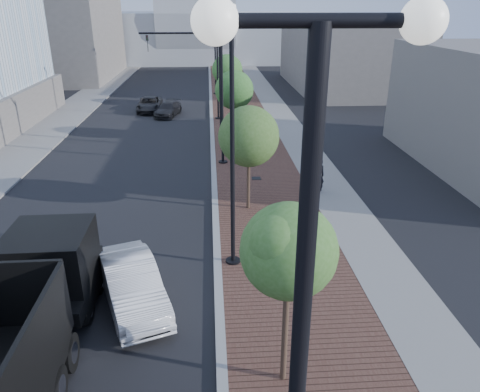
{
  "coord_description": "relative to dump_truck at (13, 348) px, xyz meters",
  "views": [
    {
      "loc": [
        -0.15,
        -5.2,
        9.22
      ],
      "look_at": [
        1.0,
        12.0,
        2.0
      ],
      "focal_mm": 34.25,
      "sensor_mm": 36.0,
      "label": 1
    }
  ],
  "objects": [
    {
      "name": "streetlight_2",
      "position": [
        5.73,
        17.89,
        3.41
      ],
      "size": [
        1.72,
        0.56,
        9.28
      ],
      "color": "black",
      "rests_on": "ground"
    },
    {
      "name": "curb",
      "position": [
        5.13,
        35.89,
        -1.34
      ],
      "size": [
        0.3,
        140.0,
        0.14
      ],
      "primitive_type": "cube",
      "color": "gray",
      "rests_on": "ground"
    },
    {
      "name": "tree_0",
      "position": [
        6.78,
        -0.08,
        2.52
      ],
      "size": [
        2.36,
        2.31,
        5.1
      ],
      "color": "#382619",
      "rests_on": "ground"
    },
    {
      "name": "utility_cover_1",
      "position": [
        7.53,
        3.89,
        -1.28
      ],
      "size": [
        0.5,
        0.5,
        0.02
      ],
      "primitive_type": "cube",
      "color": "black",
      "rests_on": "sidewalk"
    },
    {
      "name": "streetlight_1",
      "position": [
        5.62,
        5.89,
        2.93
      ],
      "size": [
        1.44,
        0.56,
        9.21
      ],
      "color": "black",
      "rests_on": "ground"
    },
    {
      "name": "tree_3",
      "position": [
        6.78,
        34.92,
        2.15
      ],
      "size": [
        2.87,
        2.87,
        5.0
      ],
      "color": "#382619",
      "rests_on": "ground"
    },
    {
      "name": "tree_1",
      "position": [
        6.78,
        10.92,
        2.26
      ],
      "size": [
        2.8,
        2.8,
        5.08
      ],
      "color": "#382619",
      "rests_on": "ground"
    },
    {
      "name": "sidewalk",
      "position": [
        8.63,
        35.89,
        -1.35
      ],
      "size": [
        7.0,
        140.0,
        0.12
      ],
      "primitive_type": "cube",
      "color": "#4C2D23",
      "rests_on": "ground"
    },
    {
      "name": "streetlight_3",
      "position": [
        5.62,
        29.89,
        2.93
      ],
      "size": [
        1.44,
        0.56,
        9.21
      ],
      "color": "black",
      "rests_on": "ground"
    },
    {
      "name": "convention_center",
      "position": [
        3.13,
        80.89,
        4.59
      ],
      "size": [
        50.0,
        30.0,
        50.0
      ],
      "color": "#ABB1B6",
      "rests_on": "ground"
    },
    {
      "name": "traffic_mast",
      "position": [
        4.83,
        20.89,
        3.57
      ],
      "size": [
        5.09,
        0.2,
        8.0
      ],
      "color": "black",
      "rests_on": "ground"
    },
    {
      "name": "dump_truck",
      "position": [
        0.0,
        0.0,
        0.0
      ],
      "size": [
        2.63,
        13.36,
        3.34
      ],
      "rotation": [
        0.0,
        0.0,
        0.01
      ],
      "color": "black",
      "rests_on": "ground"
    },
    {
      "name": "pedestrian",
      "position": [
        10.55,
        12.78,
        -0.45
      ],
      "size": [
        0.78,
        0.59,
        1.92
      ],
      "primitive_type": "imported",
      "rotation": [
        0.0,
        0.0,
        3.35
      ],
      "color": "black",
      "rests_on": "ground"
    },
    {
      "name": "utility_cover_2",
      "position": [
        7.53,
        14.89,
        -1.28
      ],
      "size": [
        0.5,
        0.5,
        0.02
      ],
      "primitive_type": "cube",
      "color": "black",
      "rests_on": "sidewalk"
    },
    {
      "name": "dark_car_mid",
      "position": [
        -0.58,
        33.81,
        -0.77
      ],
      "size": [
        2.19,
        4.64,
        1.28
      ],
      "primitive_type": "imported",
      "rotation": [
        0.0,
        0.0,
        0.01
      ],
      "color": "black",
      "rests_on": "ground"
    },
    {
      "name": "dark_car_far",
      "position": [
        1.27,
        31.77,
        -0.81
      ],
      "size": [
        2.56,
        4.39,
        1.2
      ],
      "primitive_type": "imported",
      "rotation": [
        0.0,
        0.0,
        -0.23
      ],
      "color": "black",
      "rests_on": "ground"
    },
    {
      "name": "tree_2",
      "position": [
        6.78,
        22.92,
        2.31
      ],
      "size": [
        2.7,
        2.7,
        5.08
      ],
      "color": "#382619",
      "rests_on": "ground"
    },
    {
      "name": "commercial_block_ne",
      "position": [
        21.13,
        45.89,
        2.59
      ],
      "size": [
        12.0,
        22.0,
        8.0
      ],
      "primitive_type": "cube",
      "color": "#66615C",
      "rests_on": "ground"
    },
    {
      "name": "commercial_block_nw",
      "position": [
        -14.87,
        55.89,
        3.59
      ],
      "size": [
        14.0,
        20.0,
        10.0
      ],
      "primitive_type": "cube",
      "color": "#65605B",
      "rests_on": "ground"
    },
    {
      "name": "streetlight_4",
      "position": [
        5.73,
        41.89,
        3.41
      ],
      "size": [
        1.72,
        0.56,
        9.28
      ],
      "color": "black",
      "rests_on": "ground"
    },
    {
      "name": "white_sedan",
      "position": [
        2.29,
        3.6,
        -0.64
      ],
      "size": [
        3.16,
        4.97,
        1.55
      ],
      "primitive_type": "imported",
      "rotation": [
        0.0,
        0.0,
        0.35
      ],
      "color": "silver",
      "rests_on": "ground"
    },
    {
      "name": "west_sidewalk",
      "position": [
        -7.87,
        35.89,
        -1.35
      ],
      "size": [
        4.0,
        140.0,
        0.12
      ],
      "primitive_type": "cube",
      "color": "slate",
      "rests_on": "ground"
    },
    {
      "name": "concrete_strip",
      "position": [
        11.33,
        35.89,
        -1.34
      ],
      "size": [
        2.4,
        140.0,
        0.13
      ],
      "primitive_type": "cube",
      "color": "slate",
      "rests_on": "ground"
    }
  ]
}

